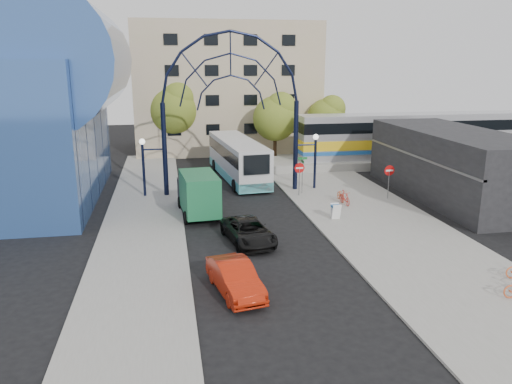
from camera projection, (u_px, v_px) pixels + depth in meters
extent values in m
plane|color=black|center=(269.00, 262.00, 25.30)|extent=(120.00, 120.00, 0.00)
cube|color=gray|center=(383.00, 227.00, 30.47)|extent=(8.00, 56.00, 0.12)
cube|color=gray|center=(142.00, 230.00, 29.88)|extent=(5.00, 50.00, 0.12)
cylinder|color=black|center=(165.00, 150.00, 36.89)|extent=(0.36, 0.36, 7.00)
cylinder|color=black|center=(296.00, 146.00, 38.60)|extent=(0.36, 0.36, 7.00)
cylinder|color=black|center=(144.00, 171.00, 36.99)|extent=(0.20, 0.20, 4.00)
cylinder|color=black|center=(315.00, 165.00, 39.26)|extent=(0.20, 0.20, 4.00)
sphere|color=white|center=(142.00, 142.00, 36.43)|extent=(0.44, 0.44, 0.44)
sphere|color=white|center=(316.00, 137.00, 38.70)|extent=(0.44, 0.44, 0.44)
cylinder|color=slate|center=(299.00, 181.00, 37.24)|extent=(0.06, 0.06, 2.20)
cylinder|color=red|center=(299.00, 168.00, 36.99)|extent=(0.80, 0.04, 0.80)
cube|color=white|center=(300.00, 168.00, 36.96)|extent=(0.55, 0.02, 0.12)
cylinder|color=slate|center=(388.00, 184.00, 36.40)|extent=(0.06, 0.06, 2.20)
cylinder|color=red|center=(389.00, 170.00, 36.15)|extent=(0.76, 0.04, 0.76)
cube|color=white|center=(390.00, 171.00, 36.12)|extent=(0.55, 0.02, 0.12)
cylinder|color=slate|center=(302.00, 175.00, 37.81)|extent=(0.05, 0.05, 2.80)
cube|color=#146626|center=(303.00, 158.00, 37.48)|extent=(0.70, 0.03, 0.18)
cube|color=#146626|center=(303.00, 162.00, 37.54)|extent=(0.03, 0.70, 0.18)
cube|color=white|center=(337.00, 212.00, 31.63)|extent=(0.55, 0.26, 0.99)
cube|color=white|center=(335.00, 210.00, 31.96)|extent=(0.55, 0.26, 0.99)
cube|color=#1E59A5|center=(336.00, 206.00, 31.72)|extent=(0.55, 0.42, 0.14)
cylinder|color=#34599E|center=(59.00, 60.00, 34.99)|extent=(9.00, 16.00, 9.00)
cube|color=black|center=(453.00, 164.00, 36.94)|extent=(6.00, 16.00, 5.00)
cube|color=tan|center=(225.00, 87.00, 57.19)|extent=(20.00, 12.00, 14.00)
cube|color=gray|center=(421.00, 160.00, 49.58)|extent=(32.00, 5.00, 0.80)
cube|color=#B7B7BC|center=(423.00, 135.00, 48.95)|extent=(25.00, 3.00, 4.20)
cube|color=gold|center=(422.00, 141.00, 49.10)|extent=(25.10, 3.05, 0.90)
cube|color=black|center=(424.00, 125.00, 48.69)|extent=(25.05, 3.05, 1.00)
cube|color=#1E59A5|center=(422.00, 148.00, 49.27)|extent=(25.10, 3.05, 0.35)
cylinder|color=#382314|center=(275.00, 149.00, 50.77)|extent=(0.36, 0.36, 2.52)
sphere|color=#47651A|center=(275.00, 119.00, 49.99)|extent=(4.48, 4.48, 4.48)
sphere|color=#47651A|center=(281.00, 107.00, 49.50)|extent=(3.08, 3.08, 3.08)
cylinder|color=#382314|center=(175.00, 144.00, 52.81)|extent=(0.36, 0.36, 2.88)
sphere|color=#47651A|center=(173.00, 110.00, 51.92)|extent=(5.12, 5.12, 5.12)
sphere|color=#47651A|center=(178.00, 98.00, 51.40)|extent=(3.52, 3.52, 3.52)
cylinder|color=#382314|center=(325.00, 145.00, 53.72)|extent=(0.36, 0.36, 2.34)
sphere|color=#47651A|center=(326.00, 118.00, 53.00)|extent=(4.16, 4.16, 4.16)
sphere|color=#47651A|center=(332.00, 109.00, 52.53)|extent=(2.86, 2.86, 2.86)
cube|color=silver|center=(238.00, 157.00, 43.01)|extent=(3.81, 12.38, 3.07)
cube|color=#58C1C6|center=(238.00, 172.00, 43.33)|extent=(3.84, 12.38, 0.74)
cube|color=black|center=(238.00, 150.00, 42.85)|extent=(3.84, 12.14, 0.95)
cube|color=black|center=(257.00, 165.00, 37.11)|extent=(2.00, 0.33, 1.48)
cube|color=black|center=(223.00, 148.00, 48.68)|extent=(2.55, 0.42, 1.70)
cylinder|color=black|center=(215.00, 165.00, 46.53)|extent=(0.39, 1.04, 1.02)
cylinder|color=black|center=(242.00, 164.00, 47.21)|extent=(0.39, 1.04, 1.02)
cylinder|color=black|center=(235.00, 186.00, 38.80)|extent=(0.39, 1.04, 1.02)
cylinder|color=black|center=(267.00, 184.00, 39.48)|extent=(0.39, 1.04, 1.02)
cube|color=black|center=(194.00, 193.00, 34.70)|extent=(2.22, 2.30, 1.95)
cube|color=black|center=(192.00, 184.00, 35.60)|extent=(1.78, 0.24, 0.89)
cube|color=#1B673D|center=(200.00, 193.00, 32.04)|extent=(2.48, 4.25, 2.49)
cylinder|color=black|center=(180.00, 203.00, 34.34)|extent=(0.30, 0.87, 0.85)
cylinder|color=black|center=(209.00, 201.00, 34.85)|extent=(0.30, 0.87, 0.85)
cylinder|color=black|center=(187.00, 218.00, 31.10)|extent=(0.30, 0.87, 0.85)
cylinder|color=black|center=(219.00, 215.00, 31.62)|extent=(0.30, 0.87, 0.85)
imported|color=black|center=(248.00, 231.00, 27.90)|extent=(2.91, 5.04, 1.32)
imported|color=#B1200A|center=(235.00, 278.00, 21.79)|extent=(2.29, 4.52, 1.42)
imported|color=#D55C2A|center=(341.00, 195.00, 35.96)|extent=(0.62, 1.62, 0.84)
imported|color=red|center=(345.00, 198.00, 35.04)|extent=(0.62, 1.66, 0.98)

